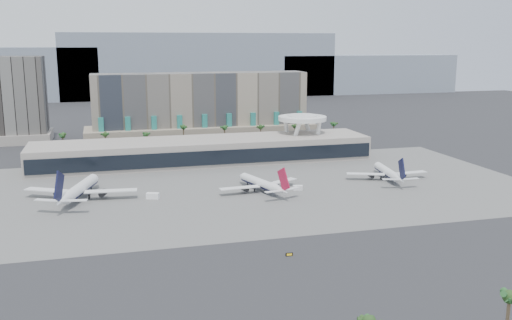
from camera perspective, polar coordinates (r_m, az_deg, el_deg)
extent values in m
plane|color=#232326|center=(188.47, 0.72, -6.94)|extent=(900.00, 900.00, 0.00)
cube|color=#5B5B59|center=(239.64, -2.89, -2.86)|extent=(260.00, 130.00, 0.06)
cube|color=gray|center=(651.39, -5.63, 9.43)|extent=(300.00, 60.00, 70.00)
cube|color=gray|center=(713.26, 10.62, 8.48)|extent=(220.00, 60.00, 45.00)
cube|color=gray|center=(353.88, -5.52, 5.29)|extent=(130.00, 22.00, 42.00)
cube|color=tan|center=(354.06, -5.41, 2.68)|extent=(140.00, 30.00, 10.00)
cube|color=#247D73|center=(338.60, -15.19, 2.59)|extent=(3.00, 2.00, 18.00)
cube|color=#247D73|center=(338.89, -12.66, 2.73)|extent=(3.00, 2.00, 18.00)
cube|color=#247D73|center=(339.84, -10.13, 2.85)|extent=(3.00, 2.00, 18.00)
cube|color=#247D73|center=(341.46, -7.62, 2.97)|extent=(3.00, 2.00, 18.00)
cube|color=#247D73|center=(343.71, -5.14, 3.09)|extent=(3.00, 2.00, 18.00)
cube|color=#247D73|center=(346.61, -2.70, 3.19)|extent=(3.00, 2.00, 18.00)
cube|color=#247D73|center=(350.12, -0.30, 3.29)|extent=(3.00, 2.00, 18.00)
cube|color=#247D73|center=(354.24, 2.05, 3.38)|extent=(3.00, 2.00, 18.00)
cube|color=#247D73|center=(358.93, 4.35, 3.47)|extent=(3.00, 2.00, 18.00)
cube|color=black|center=(376.08, -22.26, 5.62)|extent=(26.00, 26.00, 52.00)
cube|color=#A79E93|center=(378.87, -21.99, 2.16)|extent=(30.00, 30.00, 6.00)
cube|color=#A79E93|center=(291.04, -5.22, 0.92)|extent=(170.00, 32.00, 12.00)
cube|color=black|center=(275.49, -4.63, 0.21)|extent=(168.00, 0.60, 7.00)
cube|color=black|center=(289.78, -5.25, 2.33)|extent=(170.00, 12.00, 2.50)
cylinder|color=white|center=(317.96, 5.32, 2.75)|extent=(6.98, 6.99, 21.89)
cylinder|color=white|center=(313.77, 3.14, 2.66)|extent=(6.98, 6.99, 21.89)
cylinder|color=white|center=(301.87, 3.90, 2.29)|extent=(6.98, 6.99, 21.89)
cylinder|color=white|center=(306.23, 6.16, 2.39)|extent=(6.98, 6.99, 21.89)
cylinder|color=white|center=(308.59, 4.66, 4.18)|extent=(26.00, 26.00, 2.20)
cylinder|color=white|center=(308.42, 4.66, 4.42)|extent=(16.00, 16.00, 1.20)
cylinder|color=brown|center=(321.98, -18.71, 1.39)|extent=(0.70, 0.70, 12.00)
sphere|color=#27471C|center=(321.07, -18.77, 2.39)|extent=(2.80, 2.80, 2.80)
cylinder|color=brown|center=(321.31, -14.79, 1.60)|extent=(0.70, 0.70, 12.00)
sphere|color=#27471C|center=(320.39, -14.84, 2.60)|extent=(2.80, 2.80, 2.80)
cylinder|color=brown|center=(322.14, -10.88, 1.80)|extent=(0.70, 0.70, 12.00)
sphere|color=#27471C|center=(321.23, -10.92, 2.80)|extent=(2.80, 2.80, 2.80)
cylinder|color=brown|center=(324.32, -7.18, 1.99)|extent=(0.70, 0.70, 12.00)
sphere|color=#27471C|center=(323.42, -7.20, 2.98)|extent=(2.80, 2.80, 2.80)
cylinder|color=brown|center=(328.24, -3.20, 2.18)|extent=(0.70, 0.70, 12.00)
sphere|color=#27471C|center=(327.35, -3.21, 3.16)|extent=(2.80, 2.80, 2.80)
cylinder|color=brown|center=(333.43, 0.50, 2.35)|extent=(0.70, 0.70, 12.00)
sphere|color=#27471C|center=(332.55, 0.50, 3.31)|extent=(2.80, 2.80, 2.80)
cylinder|color=brown|center=(339.97, 4.08, 2.50)|extent=(0.70, 0.70, 12.00)
sphere|color=#27471C|center=(339.11, 4.09, 3.45)|extent=(2.80, 2.80, 2.80)
cylinder|color=brown|center=(348.17, 7.66, 2.64)|extent=(0.70, 0.70, 12.00)
sphere|color=#27471C|center=(347.33, 7.68, 3.57)|extent=(2.80, 2.80, 2.80)
cylinder|color=white|center=(234.39, -17.11, -2.71)|extent=(13.45, 30.26, 4.45)
cylinder|color=black|center=(234.43, -17.11, -2.74)|extent=(13.18, 29.66, 4.36)
cone|color=white|center=(250.35, -15.80, -1.72)|extent=(5.76, 6.12, 4.45)
cone|color=white|center=(216.56, -18.83, -3.90)|extent=(7.28, 10.89, 4.45)
cube|color=white|center=(237.91, -19.97, -2.85)|extent=(19.60, 13.78, 0.39)
cube|color=white|center=(229.73, -14.31, -3.01)|extent=(20.36, 6.41, 0.39)
cylinder|color=black|center=(237.43, -19.16, -3.10)|extent=(3.68, 4.98, 2.45)
cylinder|color=black|center=(231.50, -15.05, -3.22)|extent=(3.68, 4.98, 2.45)
cube|color=black|center=(213.64, -19.09, -2.52)|extent=(3.60, 9.79, 11.71)
cube|color=white|center=(217.29, -20.18, -3.79)|extent=(9.08, 6.06, 0.28)
cube|color=white|center=(213.66, -17.69, -3.88)|extent=(9.18, 3.91, 0.28)
cylinder|color=black|center=(245.96, -16.16, -2.73)|extent=(0.56, 0.56, 1.78)
cylinder|color=black|center=(235.35, -17.98, -3.49)|extent=(0.78, 0.78, 1.78)
cylinder|color=black|center=(232.98, -16.33, -3.54)|extent=(0.78, 0.78, 1.78)
cylinder|color=white|center=(235.46, 0.35, -2.29)|extent=(10.60, 24.91, 3.65)
cylinder|color=black|center=(235.49, 0.35, -2.32)|extent=(10.38, 24.41, 3.58)
cone|color=white|center=(247.33, -1.41, -1.61)|extent=(4.67, 4.98, 3.65)
cone|color=white|center=(222.35, 2.56, -3.07)|extent=(5.84, 8.91, 3.65)
cube|color=white|center=(229.81, -1.65, -2.79)|extent=(16.67, 4.94, 0.32)
cube|color=white|center=(240.19, 2.50, -2.16)|extent=(16.18, 11.06, 0.32)
cylinder|color=black|center=(231.76, -1.12, -2.89)|extent=(2.97, 4.07, 2.01)
cylinder|color=black|center=(239.29, 1.89, -2.43)|extent=(2.97, 4.07, 2.01)
cube|color=#A71333|center=(220.09, 2.77, -1.96)|extent=(2.80, 8.08, 9.61)
cube|color=white|center=(219.28, 1.81, -3.16)|extent=(7.52, 3.07, 0.23)
cube|color=white|center=(223.79, 3.56, -2.87)|extent=(7.48, 4.86, 0.23)
cylinder|color=black|center=(244.11, -0.86, -2.40)|extent=(0.46, 0.46, 1.46)
cylinder|color=black|center=(233.85, -0.14, -3.04)|extent=(0.64, 0.64, 1.46)
cylinder|color=black|center=(236.87, 1.07, -2.85)|extent=(0.64, 0.64, 1.46)
cylinder|color=white|center=(262.06, 12.96, -1.14)|extent=(7.36, 25.37, 3.68)
cylinder|color=black|center=(262.09, 12.95, -1.17)|extent=(7.22, 24.86, 3.61)
cone|color=white|center=(275.33, 11.96, -0.48)|extent=(4.25, 4.64, 3.68)
cone|color=white|center=(247.19, 14.21, -1.91)|extent=(4.87, 8.74, 3.68)
cube|color=white|center=(258.14, 10.90, -1.37)|extent=(16.80, 9.26, 0.32)
cube|color=white|center=(264.89, 15.08, -1.24)|extent=(16.75, 4.68, 0.32)
cylinder|color=black|center=(259.61, 11.44, -1.53)|extent=(2.55, 3.94, 2.02)
cylinder|color=black|center=(264.51, 14.48, -1.43)|extent=(2.55, 3.94, 2.02)
cube|color=black|center=(244.88, 14.37, -0.89)|extent=(1.69, 8.33, 9.69)
cube|color=white|center=(244.82, 13.38, -1.89)|extent=(7.63, 4.04, 0.23)
cube|color=white|center=(247.75, 15.18, -1.82)|extent=(7.38, 2.09, 0.23)
cylinder|color=black|center=(271.63, 12.25, -1.22)|extent=(0.46, 0.46, 1.47)
cylinder|color=black|center=(260.83, 12.39, -1.76)|extent=(0.64, 0.64, 1.47)
cylinder|color=black|center=(262.79, 13.60, -1.71)|extent=(0.64, 0.64, 1.47)
cube|color=white|center=(227.21, -10.29, -3.55)|extent=(5.38, 3.97, 2.37)
cube|color=white|center=(237.20, 4.21, -2.79)|extent=(4.43, 3.38, 2.01)
cube|color=black|center=(166.07, 3.34, -9.40)|extent=(2.15, 0.32, 0.98)
cube|color=yellow|center=(165.92, 3.36, -9.42)|extent=(1.56, 0.07, 0.59)
cylinder|color=black|center=(165.91, 3.08, -9.49)|extent=(0.12, 0.12, 0.59)
cylinder|color=black|center=(166.38, 3.60, -9.44)|extent=(0.12, 0.12, 0.59)
sphere|color=#27471C|center=(124.87, 24.03, -12.39)|extent=(2.80, 2.80, 2.80)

